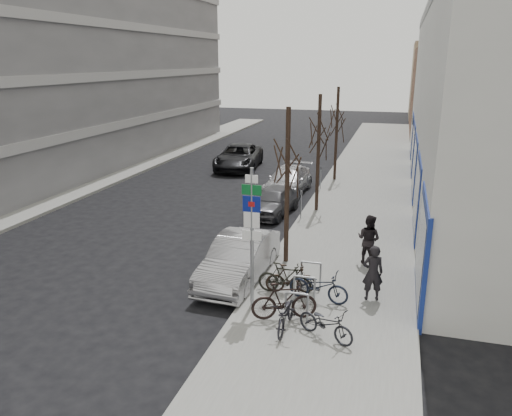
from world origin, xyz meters
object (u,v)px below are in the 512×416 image
Objects in this scene: meter_front at (270,244)px; meter_mid at (301,202)px; lane_car at (239,157)px; meter_back at (321,175)px; pedestrian_far at (369,239)px; bike_mid_inner at (285,278)px; bike_near_right at (284,301)px; bike_mid_curb at (319,283)px; pedestrian_near at (373,273)px; tree_far at (337,112)px; bike_far_inner at (291,278)px; bike_far_curb at (326,321)px; parked_car_back at (288,181)px; tree_near at (288,150)px; tree_mid at (319,126)px; bike_near_left at (286,312)px; bike_rack at (304,286)px; parked_car_front at (239,259)px; parked_car_mid at (274,200)px; highway_sign_pole at (252,230)px.

meter_front is 5.50m from meter_mid.
lane_car is (-6.16, 10.00, -0.13)m from meter_mid.
meter_mid is at bearing -90.00° from meter_back.
pedestrian_far is at bearing -64.12° from lane_car.
bike_near_right is at bearing -167.04° from bike_mid_inner.
bike_mid_curb is 1.07× the size of pedestrian_near.
lane_car is (-8.19, 17.69, 0.09)m from bike_mid_curb.
meter_mid is 5.45m from pedestrian_far.
bike_mid_curb is at bearing -84.24° from tree_far.
pedestrian_far reaches higher than meter_mid.
pedestrian_near is (2.39, 0.22, 0.38)m from bike_far_inner.
meter_front is 0.75× the size of pedestrian_near.
parked_car_back is (-4.19, 14.41, 0.05)m from bike_far_curb.
meter_front and meter_back have the same top height.
tree_far is at bearing 14.66° from bike_mid_curb.
tree_near is 4.18m from pedestrian_far.
bike_mid_curb is 0.32× the size of lane_car.
tree_mid is 3.55m from meter_mid.
pedestrian_far is (0.67, 5.30, 0.39)m from bike_far_curb.
meter_front is 1.00× the size of meter_mid.
parked_car_back is (-1.65, 10.22, -0.23)m from meter_front.
bike_far_curb is (2.55, -15.19, -0.27)m from meter_back.
bike_rack is at bearing 84.95° from bike_near_left.
parked_car_back is at bearing 25.41° from bike_mid_curb.
bike_mid_curb is at bearing 74.18° from bike_near_left.
bike_near_left is 0.37× the size of parked_car_front.
bike_far_curb is 0.34× the size of parked_car_back.
parked_car_back reaches higher than bike_rack.
pedestrian_far is (1.91, 4.63, 0.33)m from bike_near_right.
lane_car is (-6.61, 15.00, -3.32)m from tree_near.
tree_mid reaches higher than parked_car_mid.
bike_rack is at bearing -85.68° from tree_far.
tree_near is at bearing 103.66° from bike_near_left.
tree_mid is 3.56× the size of bike_far_inner.
pedestrian_far is (2.24, 3.13, 0.38)m from bike_mid_inner.
pedestrian_far is (4.87, -9.11, 0.35)m from parked_car_back.
tree_far is at bearing 2.64° from bike_mid_inner.
parked_car_mid is (-3.99, 10.44, 0.02)m from bike_far_curb.
lane_car is at bearing 123.48° from parked_car_mid.
parked_car_front is at bearing 152.40° from bike_rack.
bike_rack is 1.78× the size of meter_mid.
tree_mid is (-1.20, 9.40, 3.44)m from bike_rack.
pedestrian_near is at bearing -97.98° from bike_far_inner.
tree_near is 3.29× the size of bike_mid_inner.
highway_sign_pole reaches higher than pedestrian_near.
meter_mid is at bearing 90.00° from meter_front.
bike_far_curb is at bearing -71.23° from parked_car_back.
tree_near is 16.73m from lane_car.
meter_mid is 1.64m from parked_car_mid.
bike_near_left is 1.01× the size of bike_far_curb.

